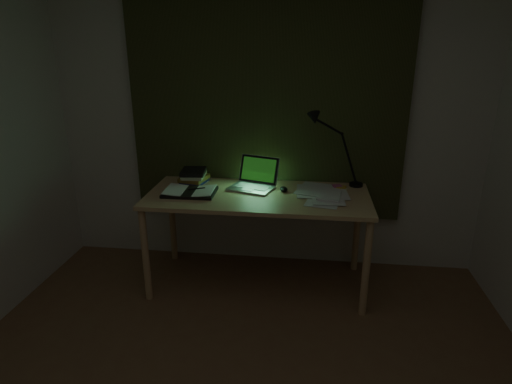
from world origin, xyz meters
TOP-DOWN VIEW (x-y plane):
  - wall_back at (0.00, 2.00)m, footprint 3.50×0.00m
  - curtain at (0.00, 1.96)m, footprint 2.20×0.06m
  - desk at (-0.02, 1.56)m, footprint 1.67×0.73m
  - laptop at (-0.08, 1.66)m, footprint 0.42×0.45m
  - open_textbook at (-0.53, 1.51)m, footprint 0.39×0.28m
  - book_stack at (-0.55, 1.76)m, footprint 0.19×0.23m
  - loose_papers at (0.45, 1.57)m, footprint 0.41×0.43m
  - mouse at (0.17, 1.65)m, footprint 0.08×0.10m
  - sticky_yellow at (0.61, 1.77)m, footprint 0.08×0.08m
  - sticky_pink at (0.58, 1.80)m, footprint 0.09×0.09m
  - desk_lamp at (0.73, 1.85)m, footprint 0.43×0.36m

SIDE VIEW (x-z plane):
  - desk at x=-0.02m, z-range 0.00..0.76m
  - sticky_yellow at x=0.61m, z-range 0.76..0.78m
  - sticky_pink at x=0.58m, z-range 0.76..0.78m
  - loose_papers at x=0.45m, z-range 0.76..0.78m
  - open_textbook at x=-0.53m, z-range 0.76..0.79m
  - mouse at x=0.17m, z-range 0.76..0.79m
  - book_stack at x=-0.55m, z-range 0.76..0.88m
  - laptop at x=-0.08m, z-range 0.76..1.00m
  - desk_lamp at x=0.73m, z-range 0.76..1.34m
  - wall_back at x=0.00m, z-range 0.00..2.50m
  - curtain at x=0.00m, z-range 0.45..2.45m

